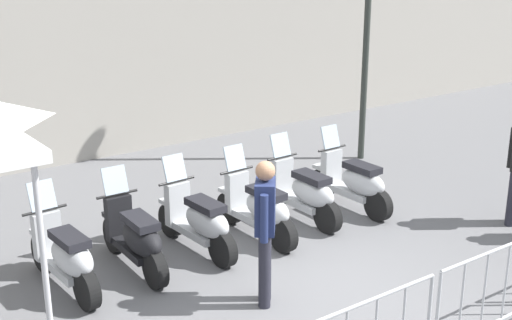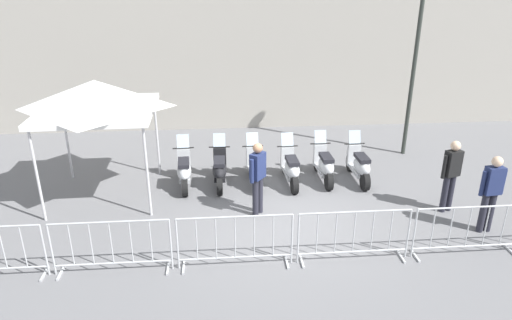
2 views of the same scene
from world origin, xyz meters
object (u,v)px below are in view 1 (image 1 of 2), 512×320
object	(u,v)px
motorcycle_1	(136,238)
motorcycle_2	(199,221)
motorcycle_3	(259,208)
motorcycle_4	(304,192)
motorcycle_5	(354,182)
motorcycle_0	(65,256)
officer_mid_plaza	(265,225)
barrier_segment_3	(505,290)

from	to	relation	value
motorcycle_1	motorcycle_2	xyz separation A→B (m)	(0.93, -0.02, 0.00)
motorcycle_2	motorcycle_3	size ratio (longest dim) A/B	1.00
motorcycle_4	motorcycle_5	size ratio (longest dim) A/B	1.00
motorcycle_2	motorcycle_3	distance (m)	0.92
motorcycle_1	motorcycle_4	distance (m)	2.76
motorcycle_0	motorcycle_4	size ratio (longest dim) A/B	1.00
motorcycle_3	officer_mid_plaza	world-z (taller)	officer_mid_plaza
motorcycle_0	motorcycle_4	distance (m)	3.67
motorcycle_5	motorcycle_1	bearing A→B (deg)	177.92
motorcycle_1	officer_mid_plaza	xyz separation A→B (m)	(0.81, -1.62, 0.53)
motorcycle_1	motorcycle_2	distance (m)	0.93
motorcycle_3	officer_mid_plaza	size ratio (longest dim) A/B	1.00
motorcycle_0	barrier_segment_3	world-z (taller)	motorcycle_0
officer_mid_plaza	barrier_segment_3	bearing A→B (deg)	-51.50
motorcycle_5	barrier_segment_3	bearing A→B (deg)	-109.52
motorcycle_3	motorcycle_1	bearing A→B (deg)	175.96
motorcycle_4	barrier_segment_3	distance (m)	3.65
motorcycle_2	motorcycle_0	bearing A→B (deg)	178.87
motorcycle_1	motorcycle_2	bearing A→B (deg)	-0.98
motorcycle_3	motorcycle_5	size ratio (longest dim) A/B	1.00
motorcycle_1	motorcycle_5	distance (m)	3.68
motorcycle_5	motorcycle_2	bearing A→B (deg)	177.55
motorcycle_2	motorcycle_3	xyz separation A→B (m)	(0.91, -0.11, 0.00)
motorcycle_1	motorcycle_2	size ratio (longest dim) A/B	1.00
motorcycle_1	officer_mid_plaza	size ratio (longest dim) A/B	1.00
motorcycle_4	officer_mid_plaza	world-z (taller)	officer_mid_plaza
barrier_segment_3	officer_mid_plaza	bearing A→B (deg)	128.50
motorcycle_1	barrier_segment_3	distance (m)	4.39
motorcycle_4	barrier_segment_3	xyz separation A→B (m)	(-0.33, -3.64, 0.07)
motorcycle_0	motorcycle_5	world-z (taller)	same
motorcycle_2	motorcycle_4	size ratio (longest dim) A/B	1.00
motorcycle_4	motorcycle_5	bearing A→B (deg)	-7.21
barrier_segment_3	motorcycle_4	bearing A→B (deg)	84.79
motorcycle_0	barrier_segment_3	distance (m)	4.97
motorcycle_0	motorcycle_1	bearing A→B (deg)	-1.28
motorcycle_4	motorcycle_5	xyz separation A→B (m)	(0.92, -0.12, 0.00)
motorcycle_5	barrier_segment_3	xyz separation A→B (m)	(-1.25, -3.52, 0.07)
motorcycle_1	motorcycle_4	world-z (taller)	same
motorcycle_2	barrier_segment_3	world-z (taller)	motorcycle_2
motorcycle_1	motorcycle_3	xyz separation A→B (m)	(1.84, -0.13, 0.00)
motorcycle_0	motorcycle_3	size ratio (longest dim) A/B	1.00
motorcycle_1	motorcycle_0	bearing A→B (deg)	178.72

